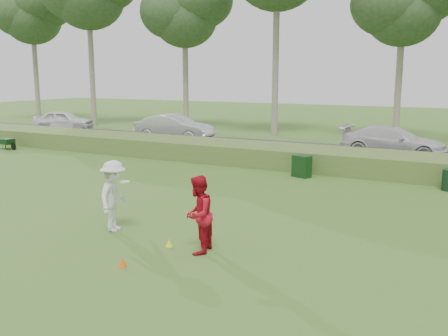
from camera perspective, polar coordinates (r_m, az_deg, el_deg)
The scene contains 15 objects.
ground at distance 12.98m, azimuth -8.37°, elevation -8.55°, with size 120.00×120.00×0.00m, color #376220.
reed_strip at distance 23.35m, azimuth 9.22°, elevation 1.16°, with size 80.00×3.00×0.90m, color #466729.
park_road at distance 28.14m, azimuth 12.47°, elevation 1.78°, with size 80.00×6.00×0.06m, color #2D2D2D.
tree_0 at distance 50.35m, azimuth -21.10°, elevation 16.21°, with size 6.76×6.76×13.00m.
tree_2 at distance 40.28m, azimuth -4.52°, elevation 17.36°, with size 6.50×6.50×12.00m.
tree_4 at distance 35.03m, azimuth 19.83°, elevation 17.18°, with size 6.24×6.24×11.50m.
player_white at distance 13.96m, azimuth -12.48°, elevation -3.13°, with size 1.05×1.41×1.96m.
player_red at distance 11.98m, azimuth -2.97°, elevation -5.34°, with size 0.92×0.72×1.90m, color #B30F20.
cone_orange at distance 11.59m, azimuth -11.52°, elevation -10.50°, with size 0.19×0.19×0.21m, color #F0560C.
cone_yellow at distance 12.69m, azimuth -6.28°, elevation -8.48°, with size 0.19×0.19×0.20m, color yellow.
utility_cabinet at distance 21.12m, azimuth 8.88°, elevation 0.19°, with size 0.73×0.46×0.92m, color black.
wheelbarrow at distance 31.27m, azimuth -23.58°, elevation 2.79°, with size 1.28×0.70×0.62m.
car_left at distance 39.94m, azimuth -17.83°, elevation 5.21°, with size 1.77×4.41×1.50m, color white.
car_mid at distance 31.93m, azimuth -5.70°, elevation 4.57°, with size 1.77×5.06×1.67m, color silver.
car_right at distance 27.22m, azimuth 18.78°, elevation 2.88°, with size 2.17×5.33×1.55m, color silver.
Camera 1 is at (7.32, -9.85, 4.25)m, focal length 40.00 mm.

